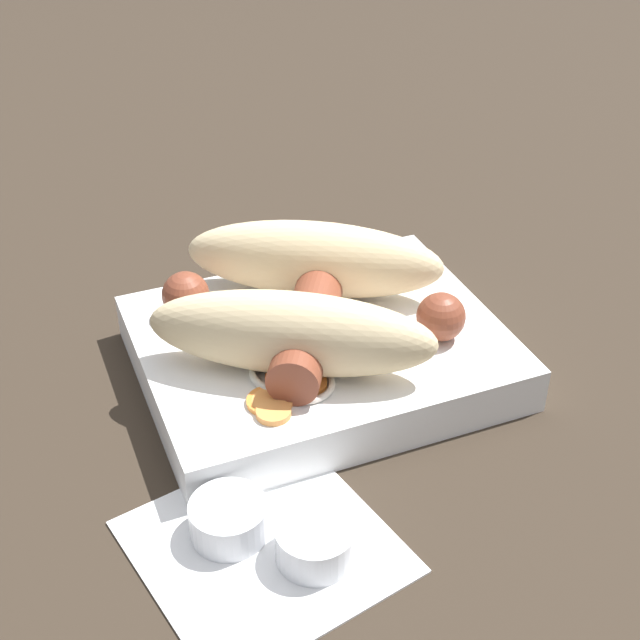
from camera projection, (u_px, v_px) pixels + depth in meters
The scene contains 8 objects.
ground_plane at pixel (320, 370), 0.61m from camera, with size 3.00×3.00×0.00m, color #33281E.
food_tray at pixel (320, 352), 0.60m from camera, with size 0.23×0.19×0.03m.
bread_roll at pixel (304, 294), 0.58m from camera, with size 0.22×0.21×0.05m.
sausage at pixel (311, 306), 0.59m from camera, with size 0.18×0.16×0.03m.
pickled_veggies at pixel (288, 384), 0.54m from camera, with size 0.06×0.07×0.00m.
napkin at pixel (264, 546), 0.48m from camera, with size 0.15×0.15×0.00m.
condiment_cup_near at pixel (229, 522), 0.48m from camera, with size 0.04×0.04×0.02m.
condiment_cup_far at pixel (315, 545), 0.47m from camera, with size 0.04×0.04×0.02m.
Camera 1 is at (0.18, 0.44, 0.37)m, focal length 50.00 mm.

